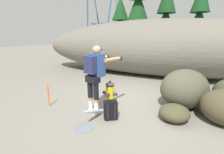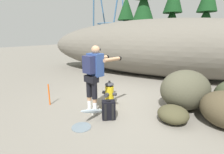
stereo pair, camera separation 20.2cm
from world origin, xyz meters
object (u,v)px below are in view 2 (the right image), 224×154
fire_hydrant (109,95)px  boulder_outlier (173,114)px  utility_worker (95,71)px  spare_backpack (108,110)px  boulder_mid (185,90)px  survey_stake (49,95)px

fire_hydrant → boulder_outlier: fire_hydrant is taller
boulder_outlier → utility_worker: bearing=-168.0°
spare_backpack → boulder_mid: size_ratio=0.36×
spare_backpack → boulder_mid: boulder_mid is taller
utility_worker → boulder_mid: (1.95, 1.27, -0.54)m
utility_worker → boulder_outlier: (1.80, 0.38, -0.87)m
fire_hydrant → boulder_mid: 1.99m
boulder_mid → boulder_outlier: boulder_mid is taller
utility_worker → survey_stake: (-1.40, -0.21, -0.76)m
spare_backpack → survey_stake: bearing=56.6°
fire_hydrant → survey_stake: fire_hydrant is taller
spare_backpack → boulder_mid: (1.50, 1.41, 0.31)m
fire_hydrant → utility_worker: 0.89m
fire_hydrant → boulder_mid: size_ratio=0.55×
fire_hydrant → boulder_outlier: bearing=-3.8°
utility_worker → spare_backpack: 0.97m
spare_backpack → survey_stake: (-1.85, -0.06, 0.08)m
fire_hydrant → utility_worker: utility_worker is taller
survey_stake → boulder_outlier: bearing=10.5°
utility_worker → boulder_mid: utility_worker is taller
boulder_outlier → survey_stake: (-3.20, -0.59, 0.11)m
utility_worker → boulder_outlier: size_ratio=2.46×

